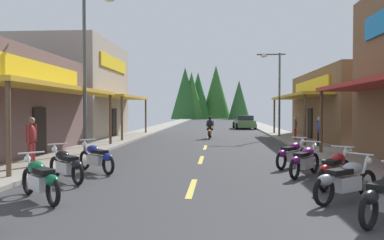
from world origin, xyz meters
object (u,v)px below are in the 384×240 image
rider_cruising_lead (210,129)px  motorcycle_parked_right_4 (292,154)px  pedestrian_browsing (319,130)px  streetlamp_left (91,53)px  parked_car_curbside (244,122)px  motorcycle_parked_left_3 (96,157)px  pedestrian_by_shop (295,127)px  motorcycle_parked_left_1 (40,179)px  pedestrian_waiting (31,139)px  streetlamp_right (275,83)px  motorcycle_parked_left_2 (66,164)px  motorcycle_parked_right_1 (346,180)px  motorcycle_parked_right_2 (335,169)px  motorcycle_parked_right_3 (305,160)px

rider_cruising_lead → motorcycle_parked_right_4: bearing=-163.6°
pedestrian_browsing → streetlamp_left: bearing=6.7°
rider_cruising_lead → parked_car_curbside: (3.30, 13.84, 0.03)m
motorcycle_parked_left_3 → pedestrian_by_shop: size_ratio=1.04×
motorcycle_parked_left_1 → pedestrian_waiting: size_ratio=0.90×
streetlamp_right → motorcycle_parked_right_4: bearing=-96.1°
rider_cruising_lead → motorcycle_parked_left_3: bearing=169.6°
motorcycle_parked_left_3 → pedestrian_by_shop: bearing=-82.3°
motorcycle_parked_left_2 → motorcycle_parked_left_1: bearing=142.0°
streetlamp_left → motorcycle_parked_right_4: size_ratio=3.98×
pedestrian_browsing → motorcycle_parked_left_1: bearing=38.4°
streetlamp_left → rider_cruising_lead: streetlamp_left is taller
motorcycle_parked_right_1 → parked_car_curbside: parked_car_curbside is taller
motorcycle_parked_right_4 → pedestrian_browsing: bearing=16.5°
streetlamp_right → pedestrian_by_shop: (0.87, -2.72, -3.02)m
motorcycle_parked_right_4 → motorcycle_parked_left_2: bearing=152.7°
rider_cruising_lead → motorcycle_parked_right_2: bearing=-164.8°
motorcycle_parked_right_4 → motorcycle_parked_left_2: size_ratio=1.08×
motorcycle_parked_right_4 → motorcycle_parked_left_3: same height
motorcycle_parked_right_3 → motorcycle_parked_right_1: bearing=-141.9°
motorcycle_parked_right_3 → motorcycle_parked_left_2: size_ratio=1.12×
motorcycle_parked_left_1 → motorcycle_parked_left_2: same height
streetlamp_right → motorcycle_parked_left_2: streetlamp_right is taller
streetlamp_right → pedestrian_browsing: (1.15, -7.42, -2.96)m
pedestrian_browsing → motorcycle_parked_right_3: bearing=58.8°
streetlamp_left → pedestrian_waiting: streetlamp_left is taller
motorcycle_parked_right_1 → rider_cruising_lead: 18.07m
motorcycle_parked_left_1 → motorcycle_parked_right_3: bearing=-107.4°
motorcycle_parked_right_2 → pedestrian_waiting: size_ratio=1.00×
streetlamp_left → motorcycle_parked_right_3: 9.91m
motorcycle_parked_left_1 → pedestrian_browsing: (9.13, 11.74, 0.48)m
parked_car_curbside → pedestrian_waiting: bearing=158.3°
streetlamp_right → motorcycle_parked_right_3: size_ratio=3.33×
motorcycle_parked_right_1 → motorcycle_parked_right_4: same height
motorcycle_parked_left_1 → parked_car_curbside: 32.63m
streetlamp_right → motorcycle_parked_left_3: size_ratio=3.67×
streetlamp_right → pedestrian_waiting: (-10.23, -15.10, -2.89)m
motorcycle_parked_right_1 → rider_cruising_lead: size_ratio=0.84×
motorcycle_parked_right_3 → pedestrian_browsing: bearing=17.6°
motorcycle_parked_left_2 → streetlamp_right: bearing=-72.1°
motorcycle_parked_left_3 → parked_car_curbside: parked_car_curbside is taller
motorcycle_parked_right_1 → motorcycle_parked_right_4: bearing=56.6°
streetlamp_left → motorcycle_parked_left_1: (1.50, -7.79, -3.92)m
motorcycle_parked_right_4 → motorcycle_parked_right_2: bearing=-133.4°
motorcycle_parked_right_4 → pedestrian_waiting: pedestrian_waiting is taller
parked_car_curbside → pedestrian_by_shop: bearing=-176.0°
motorcycle_parked_right_1 → parked_car_curbside: bearing=54.0°
motorcycle_parked_left_3 → motorcycle_parked_right_1: bearing=-164.8°
parked_car_curbside → motorcycle_parked_right_3: bearing=175.8°
motorcycle_parked_left_2 → motorcycle_parked_left_3: size_ratio=0.98×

